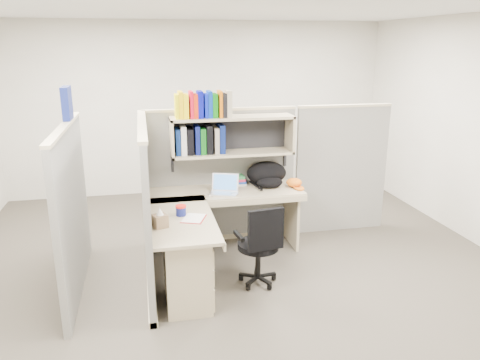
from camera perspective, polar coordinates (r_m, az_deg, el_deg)
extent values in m
plane|color=#343028|center=(5.11, -0.48, -11.03)|extent=(6.00, 6.00, 0.00)
plane|color=#BCB7AA|center=(7.57, -5.06, 8.65)|extent=(6.00, 0.00, 6.00)
plane|color=#BCB7AA|center=(1.97, 17.60, -14.73)|extent=(6.00, 0.00, 6.00)
plane|color=silver|center=(4.56, -0.56, 20.76)|extent=(6.00, 6.00, 0.00)
cube|color=slate|center=(5.64, -2.31, 0.37)|extent=(1.80, 0.06, 1.60)
cube|color=tan|center=(5.47, -2.41, 8.61)|extent=(1.80, 0.08, 0.03)
cube|color=slate|center=(4.71, -11.31, -3.18)|extent=(0.06, 1.80, 1.60)
cube|color=tan|center=(4.51, -11.88, 6.64)|extent=(0.08, 1.80, 0.03)
cube|color=slate|center=(4.76, -19.76, -3.63)|extent=(0.06, 1.80, 1.60)
cube|color=slate|center=(6.08, 12.24, 1.19)|extent=(1.20, 0.06, 1.60)
cube|color=navy|center=(4.88, -20.36, 8.77)|extent=(0.07, 0.27, 0.32)
cube|color=white|center=(4.74, -11.21, 2.00)|extent=(0.00, 0.21, 0.28)
cube|color=tan|center=(5.31, -0.96, 7.61)|extent=(1.40, 0.34, 0.03)
cube|color=tan|center=(5.38, -0.94, 3.29)|extent=(1.40, 0.34, 0.03)
cube|color=tan|center=(5.26, -8.33, 5.09)|extent=(0.03, 0.34, 0.44)
cube|color=tan|center=(5.51, 6.10, 5.68)|extent=(0.03, 0.34, 0.44)
cube|color=black|center=(5.50, -1.27, 5.74)|extent=(1.38, 0.01, 0.41)
cube|color=#DACF04|center=(5.19, -7.75, 8.89)|extent=(0.03, 0.20, 0.26)
cube|color=#E3B904|center=(5.19, -7.27, 9.07)|extent=(0.05, 0.20, 0.29)
cube|color=yellow|center=(5.19, -6.68, 8.93)|extent=(0.06, 0.20, 0.26)
cube|color=red|center=(5.20, -5.98, 9.13)|extent=(0.04, 0.20, 0.29)
cube|color=red|center=(5.20, -5.50, 8.98)|extent=(0.05, 0.20, 0.26)
cube|color=#040787|center=(5.21, -4.92, 9.17)|extent=(0.06, 0.20, 0.29)
cube|color=#0514A0|center=(5.22, -4.22, 9.03)|extent=(0.04, 0.20, 0.26)
cube|color=navy|center=(5.22, -3.75, 9.21)|extent=(0.04, 0.20, 0.29)
cube|color=#076009|center=(5.23, -3.17, 9.07)|extent=(0.06, 0.20, 0.26)
cube|color=#C15B04|center=(5.24, -2.48, 9.26)|extent=(0.04, 0.20, 0.29)
cube|color=black|center=(5.25, -2.01, 9.11)|extent=(0.05, 0.20, 0.26)
cube|color=tan|center=(5.26, -1.44, 9.29)|extent=(0.06, 0.20, 0.29)
cube|color=#071B4D|center=(5.29, -7.62, 4.69)|extent=(0.05, 0.24, 0.29)
cube|color=#BBBBBB|center=(5.29, -6.95, 4.89)|extent=(0.06, 0.24, 0.32)
cube|color=black|center=(5.30, -6.17, 4.77)|extent=(0.07, 0.24, 0.29)
cube|color=#070E49|center=(5.31, -5.29, 4.97)|extent=(0.05, 0.24, 0.32)
cube|color=#0A4A10|center=(5.32, -4.62, 4.84)|extent=(0.06, 0.24, 0.29)
cube|color=black|center=(5.32, -3.85, 5.04)|extent=(0.07, 0.24, 0.32)
cube|color=gray|center=(5.34, -2.98, 4.92)|extent=(0.05, 0.24, 0.29)
cube|color=#07154D|center=(5.34, -2.32, 5.11)|extent=(0.06, 0.24, 0.32)
cube|color=tan|center=(5.35, -1.70, -1.45)|extent=(1.74, 0.60, 0.03)
cube|color=tan|center=(4.56, -7.05, -4.76)|extent=(0.60, 1.34, 0.03)
cube|color=tan|center=(5.08, -1.10, -2.83)|extent=(1.74, 0.02, 0.07)
cube|color=tan|center=(4.61, -3.31, -4.92)|extent=(0.02, 1.34, 0.07)
cube|color=tan|center=(4.40, -6.47, -10.94)|extent=(0.40, 0.55, 0.68)
cube|color=tan|center=(4.33, -3.76, -8.37)|extent=(0.02, 0.50, 0.16)
cube|color=tan|center=(4.41, -3.71, -10.50)|extent=(0.02, 0.50, 0.16)
cube|color=tan|center=(4.51, -3.66, -12.99)|extent=(0.02, 0.50, 0.22)
cube|color=#B2B2B7|center=(4.33, -3.62, -8.36)|extent=(0.01, 0.12, 0.01)
cube|color=tan|center=(5.69, 6.25, -4.35)|extent=(0.03, 0.55, 0.70)
cylinder|color=navy|center=(4.60, -7.21, -3.79)|extent=(0.10, 0.10, 0.09)
cylinder|color=red|center=(4.59, -7.23, -3.21)|extent=(0.10, 0.10, 0.02)
ellipsoid|color=#92A9CF|center=(5.19, -0.68, -1.67)|extent=(0.10, 0.08, 0.03)
cylinder|color=white|center=(5.44, -1.79, -0.51)|extent=(0.07, 0.07, 0.09)
cylinder|color=black|center=(4.69, 2.23, -7.98)|extent=(0.41, 0.41, 0.06)
cube|color=black|center=(4.44, 3.18, -6.08)|extent=(0.36, 0.09, 0.41)
cylinder|color=black|center=(4.76, 2.20, -9.84)|extent=(0.05, 0.05, 0.36)
cylinder|color=black|center=(4.85, 2.18, -12.00)|extent=(0.39, 0.39, 0.09)
cube|color=black|center=(4.57, -0.14, -6.83)|extent=(0.07, 0.23, 0.04)
cube|color=black|center=(4.71, 4.56, -6.14)|extent=(0.07, 0.23, 0.04)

